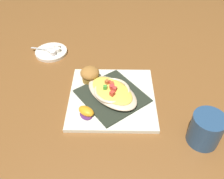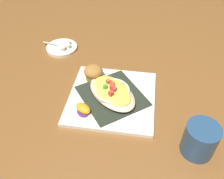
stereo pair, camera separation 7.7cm
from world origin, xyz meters
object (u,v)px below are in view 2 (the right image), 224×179
spoon (60,45)px  creamer_cup_0 (63,49)px  orange_garnish (83,109)px  creamer_saucer (62,48)px  square_plate (112,98)px  gratin_dish (112,92)px  coffee_mug (200,140)px  muffin (93,73)px  creamer_cup_2 (68,43)px  creamer_cup_1 (68,46)px

spoon → creamer_cup_0: creamer_cup_0 is taller
orange_garnish → creamer_saucer: (0.34, 0.16, -0.02)m
square_plate → creamer_cup_0: bearing=43.7°
gratin_dish → coffee_mug: size_ratio=1.94×
gratin_dish → creamer_cup_0: gratin_dish is taller
square_plate → creamer_cup_0: creamer_cup_0 is taller
muffin → spoon: bearing=42.7°
muffin → creamer_cup_0: size_ratio=2.71×
creamer_cup_0 → creamer_cup_2: same height
spoon → creamer_saucer: bearing=-102.1°
coffee_mug → spoon: 0.66m
spoon → creamer_cup_0: (-0.03, -0.02, 0.00)m
creamer_cup_0 → creamer_cup_1: (0.02, -0.02, 0.00)m
spoon → creamer_cup_2: 0.03m
orange_garnish → spoon: bearing=26.1°
orange_garnish → creamer_cup_0: 0.35m
coffee_mug → creamer_cup_2: bearing=46.3°
coffee_mug → spoon: bearing=49.0°
gratin_dish → creamer_cup_1: size_ratio=9.09×
muffin → coffee_mug: coffee_mug is taller
square_plate → spoon: size_ratio=2.66×
square_plate → creamer_cup_1: creamer_cup_1 is taller
creamer_saucer → spoon: size_ratio=1.22×
square_plate → orange_garnish: size_ratio=4.41×
square_plate → creamer_cup_1: bearing=39.4°
orange_garnish → coffee_mug: bearing=-105.3°
gratin_dish → creamer_saucer: gratin_dish is taller
orange_garnish → spoon: 0.38m
creamer_cup_1 → creamer_cup_2: size_ratio=1.00×
square_plate → coffee_mug: coffee_mug is taller
creamer_cup_2 → gratin_dish: bearing=-142.3°
coffee_mug → creamer_cup_0: size_ratio=4.69×
creamer_saucer → spoon: 0.01m
orange_garnish → creamer_cup_2: size_ratio=2.62×
orange_garnish → creamer_cup_1: bearing=21.8°
creamer_cup_2 → creamer_cup_0: bearing=167.9°
square_plate → creamer_saucer: (0.26, 0.24, -0.00)m
creamer_saucer → orange_garnish: bearing=-154.5°
muffin → creamer_saucer: muffin is taller
muffin → spoon: 0.26m
creamer_cup_0 → creamer_cup_2: 0.04m
square_plate → creamer_cup_1: 0.34m
coffee_mug → creamer_saucer: size_ratio=0.89×
coffee_mug → creamer_cup_0: 0.63m
creamer_cup_0 → creamer_cup_2: (0.04, -0.01, 0.00)m
muffin → creamer_cup_0: bearing=44.0°
orange_garnish → square_plate: bearing=-46.7°
square_plate → creamer_cup_2: 0.36m
square_plate → orange_garnish: (-0.07, 0.08, 0.02)m
creamer_saucer → creamer_cup_2: (0.02, -0.02, 0.01)m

